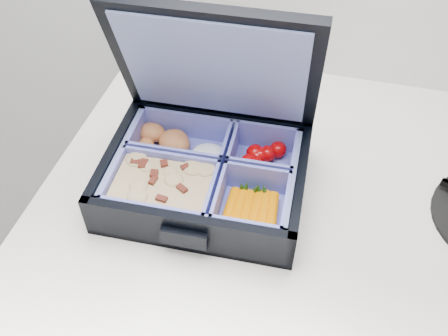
% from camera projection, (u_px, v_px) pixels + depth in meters
% --- Properties ---
extents(bento_box, '(0.25, 0.20, 0.06)m').
position_uv_depth(bento_box, '(205.00, 175.00, 0.63)').
color(bento_box, black).
rests_on(bento_box, stove).
extents(burner_grate_rear, '(0.20, 0.20, 0.02)m').
position_uv_depth(burner_grate_rear, '(194.00, 83.00, 0.79)').
color(burner_grate_rear, black).
rests_on(burner_grate_rear, stove).
extents(fork, '(0.06, 0.20, 0.01)m').
position_uv_depth(fork, '(283.00, 136.00, 0.71)').
color(fork, '#B6B6C7').
rests_on(fork, stove).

